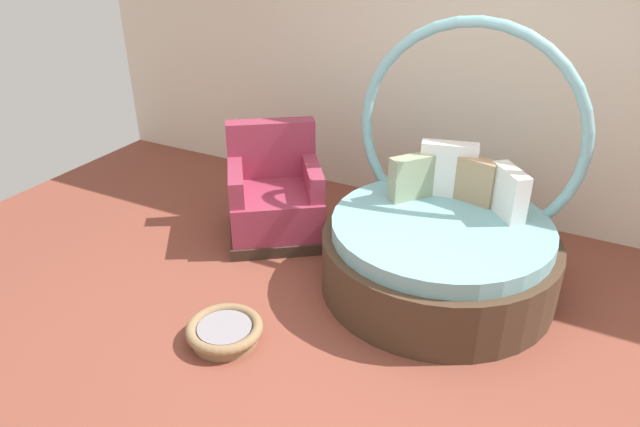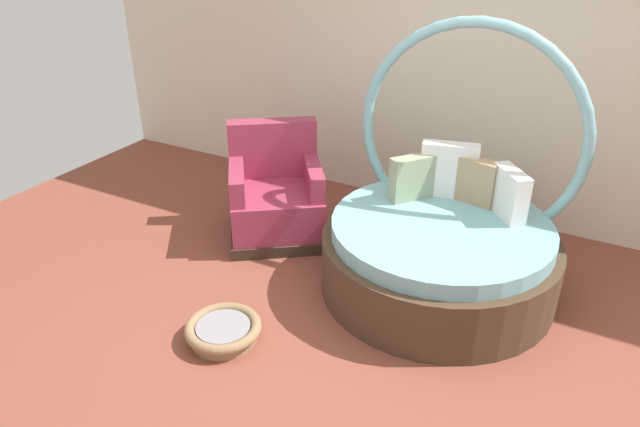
# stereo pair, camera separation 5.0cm
# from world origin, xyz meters

# --- Properties ---
(ground_plane) EXTENTS (8.00, 8.00, 0.02)m
(ground_plane) POSITION_xyz_m (0.00, 0.00, -0.01)
(ground_plane) COLOR brown
(back_wall) EXTENTS (8.00, 0.12, 3.19)m
(back_wall) POSITION_xyz_m (0.00, 2.34, 1.59)
(back_wall) COLOR silver
(back_wall) RESTS_ON ground_plane
(round_daybed) EXTENTS (1.72, 1.72, 1.91)m
(round_daybed) POSITION_xyz_m (0.21, 1.01, 0.39)
(round_daybed) COLOR #473323
(round_daybed) RESTS_ON ground_plane
(red_armchair) EXTENTS (1.11, 1.11, 0.94)m
(red_armchair) POSITION_xyz_m (-1.30, 1.10, 0.33)
(red_armchair) COLOR #38281E
(red_armchair) RESTS_ON ground_plane
(pet_basket) EXTENTS (0.51, 0.51, 0.13)m
(pet_basket) POSITION_xyz_m (-0.83, -0.31, 0.07)
(pet_basket) COLOR #8E704C
(pet_basket) RESTS_ON ground_plane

